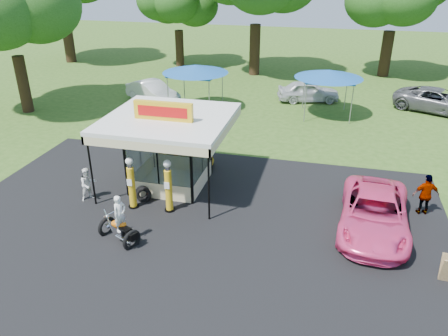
{
  "coord_description": "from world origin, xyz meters",
  "views": [
    {
      "loc": [
        4.8,
        -12.08,
        9.57
      ],
      "look_at": [
        0.78,
        4.0,
        1.65
      ],
      "focal_mm": 35.0,
      "sensor_mm": 36.0,
      "label": 1
    }
  ],
  "objects_px": {
    "bg_car_c": "(308,91)",
    "tent_east": "(329,74)",
    "gas_pump_left": "(132,184)",
    "kiosk_car": "(186,157)",
    "tent_west": "(195,69)",
    "spectator_east_b": "(426,195)",
    "gas_pump_right": "(169,187)",
    "spectator_west": "(88,184)",
    "gas_station_kiosk": "(170,150)",
    "pink_sedan": "(374,213)",
    "bg_car_d": "(438,101)",
    "bg_car_a": "(153,92)",
    "motorcycle": "(120,224)"
  },
  "relations": [
    {
      "from": "kiosk_car",
      "to": "gas_pump_left",
      "type": "bearing_deg",
      "value": 169.54
    },
    {
      "from": "gas_pump_right",
      "to": "bg_car_a",
      "type": "height_order",
      "value": "gas_pump_right"
    },
    {
      "from": "bg_car_c",
      "to": "tent_east",
      "type": "height_order",
      "value": "tent_east"
    },
    {
      "from": "pink_sedan",
      "to": "bg_car_c",
      "type": "xyz_separation_m",
      "value": [
        -3.72,
        16.85,
        0.01
      ]
    },
    {
      "from": "gas_pump_right",
      "to": "tent_east",
      "type": "distance_m",
      "value": 15.59
    },
    {
      "from": "spectator_west",
      "to": "tent_west",
      "type": "distance_m",
      "value": 13.61
    },
    {
      "from": "kiosk_car",
      "to": "spectator_west",
      "type": "bearing_deg",
      "value": 145.71
    },
    {
      "from": "kiosk_car",
      "to": "gas_pump_right",
      "type": "bearing_deg",
      "value": -170.52
    },
    {
      "from": "gas_pump_left",
      "to": "gas_pump_right",
      "type": "height_order",
      "value": "gas_pump_right"
    },
    {
      "from": "gas_pump_left",
      "to": "tent_east",
      "type": "xyz_separation_m",
      "value": [
        7.43,
        14.47,
        1.7
      ]
    },
    {
      "from": "gas_station_kiosk",
      "to": "gas_pump_right",
      "type": "xyz_separation_m",
      "value": [
        0.75,
        -2.29,
        -0.65
      ]
    },
    {
      "from": "gas_station_kiosk",
      "to": "bg_car_a",
      "type": "relative_size",
      "value": 1.13
    },
    {
      "from": "kiosk_car",
      "to": "tent_west",
      "type": "relative_size",
      "value": 0.62
    },
    {
      "from": "bg_car_c",
      "to": "tent_east",
      "type": "bearing_deg",
      "value": -171.1
    },
    {
      "from": "gas_station_kiosk",
      "to": "pink_sedan",
      "type": "xyz_separation_m",
      "value": [
        8.93,
        -1.69,
        -1.02
      ]
    },
    {
      "from": "bg_car_d",
      "to": "pink_sedan",
      "type": "bearing_deg",
      "value": -173.76
    },
    {
      "from": "spectator_east_b",
      "to": "spectator_west",
      "type": "bearing_deg",
      "value": -1.74
    },
    {
      "from": "gas_station_kiosk",
      "to": "kiosk_car",
      "type": "bearing_deg",
      "value": 90.0
    },
    {
      "from": "bg_car_a",
      "to": "bg_car_c",
      "type": "xyz_separation_m",
      "value": [
        11.09,
        3.1,
        -0.02
      ]
    },
    {
      "from": "motorcycle",
      "to": "kiosk_car",
      "type": "distance_m",
      "value": 7.03
    },
    {
      "from": "spectator_east_b",
      "to": "tent_west",
      "type": "distance_m",
      "value": 17.5
    },
    {
      "from": "spectator_east_b",
      "to": "bg_car_d",
      "type": "height_order",
      "value": "spectator_east_b"
    },
    {
      "from": "pink_sedan",
      "to": "spectator_east_b",
      "type": "distance_m",
      "value": 2.72
    },
    {
      "from": "kiosk_car",
      "to": "bg_car_c",
      "type": "height_order",
      "value": "bg_car_c"
    },
    {
      "from": "spectator_east_b",
      "to": "bg_car_d",
      "type": "xyz_separation_m",
      "value": [
        3.04,
        14.79,
        -0.11
      ]
    },
    {
      "from": "bg_car_c",
      "to": "bg_car_d",
      "type": "height_order",
      "value": "bg_car_d"
    },
    {
      "from": "bg_car_c",
      "to": "gas_pump_left",
      "type": "bearing_deg",
      "value": 145.79
    },
    {
      "from": "gas_station_kiosk",
      "to": "bg_car_a",
      "type": "height_order",
      "value": "gas_station_kiosk"
    },
    {
      "from": "motorcycle",
      "to": "spectator_east_b",
      "type": "distance_m",
      "value": 12.24
    },
    {
      "from": "pink_sedan",
      "to": "spectator_east_b",
      "type": "height_order",
      "value": "spectator_east_b"
    },
    {
      "from": "pink_sedan",
      "to": "spectator_east_b",
      "type": "xyz_separation_m",
      "value": [
        2.1,
        1.72,
        0.15
      ]
    },
    {
      "from": "spectator_east_b",
      "to": "motorcycle",
      "type": "bearing_deg",
      "value": 12.49
    },
    {
      "from": "bg_car_c",
      "to": "tent_east",
      "type": "distance_m",
      "value": 3.94
    },
    {
      "from": "gas_pump_left",
      "to": "tent_east",
      "type": "distance_m",
      "value": 16.35
    },
    {
      "from": "motorcycle",
      "to": "bg_car_a",
      "type": "xyz_separation_m",
      "value": [
        -5.66,
        16.87,
        -0.01
      ]
    },
    {
      "from": "pink_sedan",
      "to": "bg_car_d",
      "type": "relative_size",
      "value": 0.95
    },
    {
      "from": "gas_station_kiosk",
      "to": "spectator_east_b",
      "type": "bearing_deg",
      "value": 0.14
    },
    {
      "from": "gas_station_kiosk",
      "to": "pink_sedan",
      "type": "height_order",
      "value": "gas_station_kiosk"
    },
    {
      "from": "bg_car_d",
      "to": "spectator_west",
      "type": "bearing_deg",
      "value": 158.44
    },
    {
      "from": "bg_car_d",
      "to": "gas_pump_left",
      "type": "bearing_deg",
      "value": 162.61
    },
    {
      "from": "gas_pump_right",
      "to": "spectator_west",
      "type": "height_order",
      "value": "gas_pump_right"
    },
    {
      "from": "pink_sedan",
      "to": "kiosk_car",
      "type": "bearing_deg",
      "value": 160.28
    },
    {
      "from": "gas_pump_right",
      "to": "bg_car_d",
      "type": "height_order",
      "value": "gas_pump_right"
    },
    {
      "from": "gas_pump_left",
      "to": "spectator_east_b",
      "type": "distance_m",
      "value": 12.12
    },
    {
      "from": "gas_pump_right",
      "to": "pink_sedan",
      "type": "xyz_separation_m",
      "value": [
        8.18,
        0.59,
        -0.37
      ]
    },
    {
      "from": "spectator_east_b",
      "to": "kiosk_car",
      "type": "bearing_deg",
      "value": -21.97
    },
    {
      "from": "motorcycle",
      "to": "bg_car_a",
      "type": "relative_size",
      "value": 0.43
    },
    {
      "from": "gas_pump_left",
      "to": "motorcycle",
      "type": "distance_m",
      "value": 2.52
    },
    {
      "from": "spectator_west",
      "to": "kiosk_car",
      "type": "bearing_deg",
      "value": 1.16
    },
    {
      "from": "gas_pump_left",
      "to": "pink_sedan",
      "type": "xyz_separation_m",
      "value": [
        9.77,
        0.7,
        -0.36
      ]
    }
  ]
}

